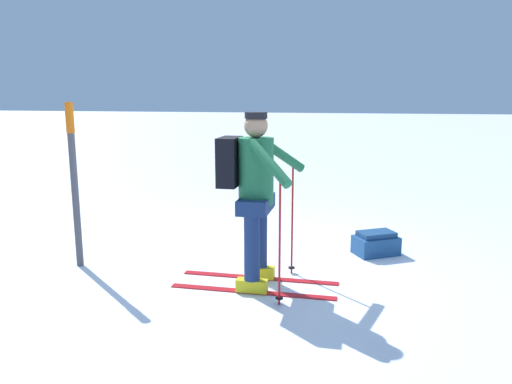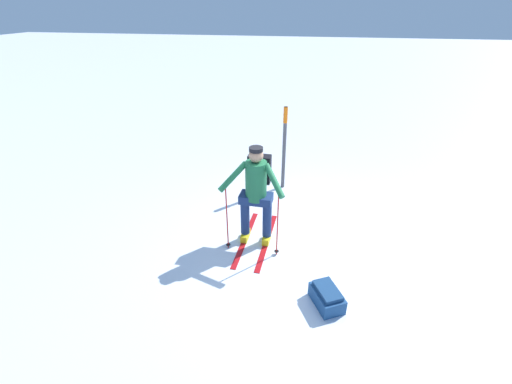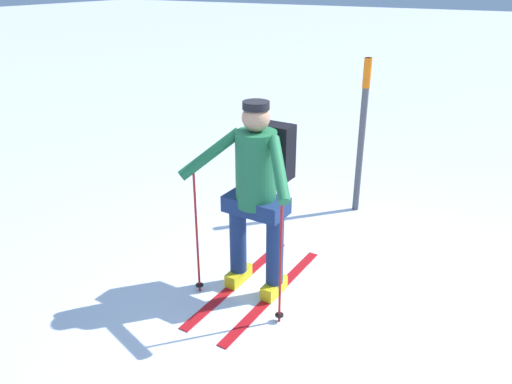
% 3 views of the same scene
% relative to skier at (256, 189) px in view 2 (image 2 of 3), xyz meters
% --- Properties ---
extents(ground_plane, '(80.00, 80.00, 0.00)m').
position_rel_skier_xyz_m(ground_plane, '(-0.11, 0.57, -0.99)').
color(ground_plane, white).
extents(skier, '(1.63, 1.05, 1.71)m').
position_rel_skier_xyz_m(skier, '(0.00, 0.00, 0.00)').
color(skier, red).
rests_on(skier, ground_plane).
extents(dropped_backpack, '(0.59, 0.52, 0.28)m').
position_rel_skier_xyz_m(dropped_backpack, '(1.26, 1.20, -0.86)').
color(dropped_backpack, navy).
rests_on(dropped_backpack, ground_plane).
extents(trail_marker, '(0.09, 0.09, 1.79)m').
position_rel_skier_xyz_m(trail_marker, '(-1.99, 0.21, 0.04)').
color(trail_marker, '#4C4C51').
rests_on(trail_marker, ground_plane).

